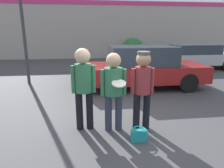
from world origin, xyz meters
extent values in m
plane|color=#3F3F42|center=(0.00, 0.00, 0.00)|extent=(56.00, 56.00, 0.00)
cube|color=#B2A89E|center=(0.00, 11.60, 2.14)|extent=(24.00, 0.18, 4.28)
cube|color=#E0337A|center=(0.00, 11.49, 4.13)|extent=(24.00, 0.04, 0.30)
cylinder|color=black|center=(-1.08, -0.22, 0.42)|extent=(0.15, 0.15, 0.84)
cylinder|color=black|center=(-0.86, -0.22, 0.42)|extent=(0.15, 0.15, 0.84)
cylinder|color=#33724C|center=(-0.97, -0.22, 1.14)|extent=(0.34, 0.34, 0.60)
cylinder|color=#33724C|center=(-1.17, -0.22, 1.12)|extent=(0.09, 0.09, 0.58)
cylinder|color=#33724C|center=(-0.76, -0.22, 1.12)|extent=(0.09, 0.09, 0.58)
sphere|color=#DBB28E|center=(-0.97, -0.22, 1.60)|extent=(0.32, 0.32, 0.32)
cylinder|color=#2D3347|center=(-0.46, -0.36, 0.40)|extent=(0.15, 0.15, 0.80)
cylinder|color=#2D3347|center=(-0.24, -0.36, 0.40)|extent=(0.15, 0.15, 0.80)
cylinder|color=#33724C|center=(-0.35, -0.36, 1.08)|extent=(0.37, 0.37, 0.57)
cylinder|color=#33724C|center=(-0.58, -0.36, 1.06)|extent=(0.09, 0.09, 0.55)
cylinder|color=#33724C|center=(-0.13, -0.36, 1.06)|extent=(0.09, 0.09, 0.55)
sphere|color=tan|center=(-0.35, -0.36, 1.52)|extent=(0.30, 0.30, 0.30)
cylinder|color=silver|center=(-0.28, -0.63, 1.11)|extent=(0.28, 0.27, 0.11)
cylinder|color=black|center=(0.15, -0.36, 0.40)|extent=(0.15, 0.15, 0.81)
cylinder|color=black|center=(0.37, -0.36, 0.40)|extent=(0.15, 0.15, 0.81)
cylinder|color=maroon|center=(0.26, -0.36, 1.09)|extent=(0.32, 0.32, 0.57)
cylinder|color=maroon|center=(0.06, -0.36, 1.07)|extent=(0.09, 0.09, 0.55)
cylinder|color=maroon|center=(0.46, -0.36, 1.07)|extent=(0.09, 0.09, 0.55)
sphere|color=tan|center=(0.26, -0.36, 1.53)|extent=(0.30, 0.30, 0.30)
cylinder|color=#4C4742|center=(0.26, -0.36, 1.66)|extent=(0.26, 0.26, 0.06)
cube|color=maroon|center=(1.22, 2.90, 0.58)|extent=(4.46, 1.88, 0.59)
cube|color=#28333D|center=(1.13, 2.90, 1.21)|extent=(2.32, 1.61, 0.67)
cylinder|color=black|center=(2.60, 3.74, 0.34)|extent=(0.67, 0.22, 0.67)
cylinder|color=black|center=(2.60, 2.06, 0.34)|extent=(0.67, 0.22, 0.67)
cylinder|color=black|center=(-0.16, 3.74, 0.34)|extent=(0.67, 0.22, 0.67)
cylinder|color=black|center=(-0.16, 2.06, 0.34)|extent=(0.67, 0.22, 0.67)
cube|color=#B7BABF|center=(5.27, 6.46, 0.57)|extent=(4.57, 1.92, 0.57)
cube|color=#28333D|center=(5.18, 6.46, 1.11)|extent=(2.38, 1.66, 0.50)
cylinder|color=black|center=(6.69, 7.33, 0.34)|extent=(0.68, 0.22, 0.68)
cylinder|color=black|center=(3.85, 7.33, 0.34)|extent=(0.68, 0.22, 0.68)
cylinder|color=black|center=(3.85, 5.60, 0.34)|extent=(0.68, 0.22, 0.68)
cylinder|color=#38383D|center=(-3.28, 4.07, 2.98)|extent=(0.12, 0.12, 5.97)
sphere|color=#2D6B33|center=(2.54, 10.61, 0.80)|extent=(1.60, 1.60, 1.60)
cube|color=teal|center=(0.08, -0.88, 0.11)|extent=(0.30, 0.14, 0.23)
torus|color=teal|center=(0.08, -0.88, 0.26)|extent=(0.23, 0.23, 0.02)
camera|label=1|loc=(-0.88, -4.28, 2.09)|focal=32.00mm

